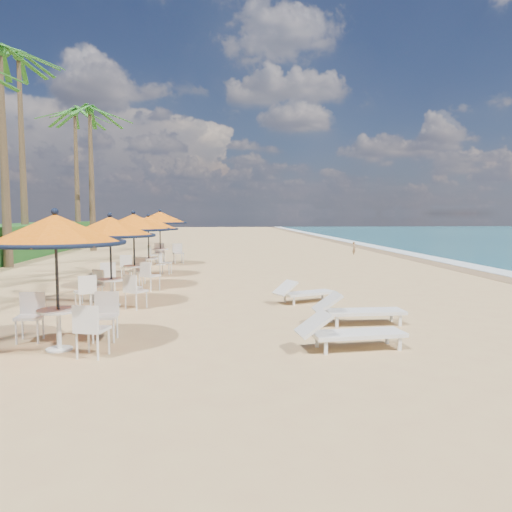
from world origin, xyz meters
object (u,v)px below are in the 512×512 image
Objects in this scene: station_3 at (148,229)px; station_4 at (161,224)px; lounger_mid at (356,309)px; station_0 at (59,247)px; station_2 at (133,232)px; lounger_near at (347,332)px; lounger_far at (303,292)px; station_1 at (109,238)px.

station_4 reaches higher than station_3.
station_4 is at bearing 111.44° from lounger_mid.
station_3 is 4.28m from station_4.
station_0 is 1.00× the size of station_2.
station_4 is 1.31× the size of lounger_near.
lounger_near is 4.72m from lounger_far.
lounger_mid is 1.08× the size of lounger_far.
lounger_near is (4.78, -15.27, -1.59)m from station_4.
station_0 is at bearing -163.71° from lounger_far.
station_4 is (0.26, 10.61, 0.13)m from station_1.
station_4 is 11.73m from lounger_far.
station_0 is at bearing -90.39° from station_1.
station_2 is 1.37× the size of lounger_far.
station_2 is 7.41m from station_4.
station_2 reaches higher than lounger_near.
station_0 reaches higher than station_1.
station_2 reaches higher than station_1.
station_1 reaches higher than lounger_near.
lounger_mid is 2.84m from lounger_far.
lounger_mid is at bearing -99.83° from lounger_far.
station_1 is (0.03, 4.19, -0.05)m from station_0.
lounger_mid is at bearing -67.51° from station_4.
station_0 is 1.03× the size of station_1.
station_1 is at bearing 131.33° from lounger_near.
station_0 is 1.26× the size of lounger_near.
station_0 is 1.26× the size of lounger_mid.
station_3 is 1.31× the size of lounger_far.
station_4 reaches higher than lounger_mid.
lounger_near is (4.91, -7.86, -1.51)m from station_2.
lounger_near is at bearing -72.62° from station_4.
lounger_near is 1.00× the size of lounger_mid.
lounger_mid is (5.51, -13.32, -1.58)m from station_4.
station_1 is 1.01× the size of station_3.
station_4 reaches higher than lounger_near.
lounger_near is at bearing -42.74° from station_1.
lounger_mid reaches higher than lounger_near.
station_0 reaches higher than lounger_mid.
lounger_mid reaches higher than lounger_far.
station_0 is 6.85m from lounger_far.
station_0 is 7.40m from station_2.
station_0 is 0.96× the size of station_4.
lounger_far is at bearing 0.62° from station_1.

